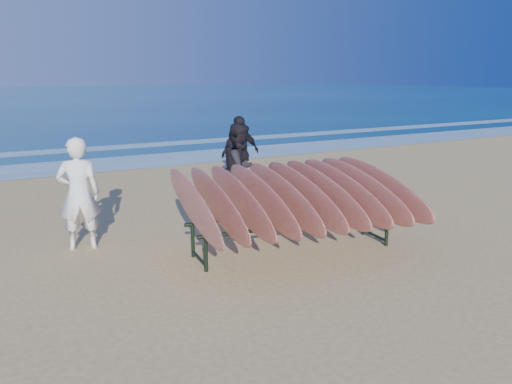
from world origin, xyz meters
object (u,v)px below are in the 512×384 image
person_white (79,194)px  person_dark_a (241,171)px  person_dark_b (240,153)px  surfboard_rack (293,196)px

person_white → person_dark_a: person_dark_a is taller
person_dark_a → person_dark_b: size_ratio=1.04×
person_dark_a → person_dark_b: 2.46m
surfboard_rack → person_dark_b: person_dark_b is taller
person_white → person_dark_a: bearing=-158.5°
surfboard_rack → person_dark_a: person_dark_a is taller
person_dark_a → surfboard_rack: bearing=-135.8°
person_white → person_dark_a: (3.02, 0.40, 0.02)m
person_white → person_dark_b: bearing=-134.4°
person_white → person_dark_b: (4.18, 2.57, -0.02)m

